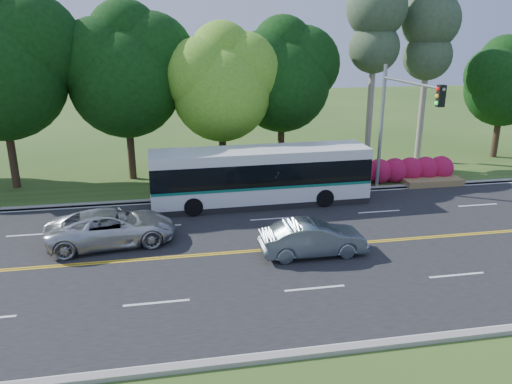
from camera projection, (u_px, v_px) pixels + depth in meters
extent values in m
plane|color=#2F531B|center=(302.00, 248.00, 20.99)|extent=(120.00, 120.00, 0.00)
cube|color=black|center=(302.00, 247.00, 20.99)|extent=(60.00, 14.00, 0.02)
cube|color=gray|center=(267.00, 194.00, 27.66)|extent=(60.00, 0.30, 0.15)
cube|color=gray|center=(369.00, 346.00, 14.28)|extent=(60.00, 0.30, 0.15)
cube|color=#2F531B|center=(261.00, 185.00, 29.40)|extent=(60.00, 4.00, 0.10)
cube|color=gold|center=(302.00, 248.00, 20.91)|extent=(57.00, 0.10, 0.00)
cube|color=gold|center=(301.00, 246.00, 21.06)|extent=(57.00, 0.10, 0.00)
cube|color=silver|center=(157.00, 303.00, 16.67)|extent=(2.20, 0.12, 0.00)
cube|color=silver|center=(315.00, 288.00, 17.62)|extent=(2.20, 0.12, 0.00)
cube|color=silver|center=(457.00, 275.00, 18.57)|extent=(2.20, 0.12, 0.00)
cube|color=silver|center=(32.00, 235.00, 22.27)|extent=(2.20, 0.12, 0.00)
cube|color=silver|center=(157.00, 226.00, 23.22)|extent=(2.20, 0.12, 0.00)
cube|color=silver|center=(273.00, 219.00, 24.18)|extent=(2.20, 0.12, 0.00)
cube|color=silver|center=(379.00, 212.00, 25.13)|extent=(2.20, 0.12, 0.00)
cube|color=silver|center=(478.00, 205.00, 26.08)|extent=(2.20, 0.12, 0.00)
cube|color=silver|center=(269.00, 197.00, 27.40)|extent=(57.00, 0.12, 0.00)
cube|color=silver|center=(365.00, 342.00, 14.57)|extent=(57.00, 0.12, 0.00)
cylinder|color=black|center=(12.00, 155.00, 28.26)|extent=(0.44, 0.44, 3.96)
sphere|color=black|center=(0.00, 74.00, 26.88)|extent=(7.20, 7.20, 7.20)
sphere|color=black|center=(29.00, 46.00, 27.00)|extent=(5.76, 5.76, 5.76)
cylinder|color=black|center=(131.00, 150.00, 30.38)|extent=(0.44, 0.44, 3.60)
sphere|color=black|center=(126.00, 81.00, 29.12)|extent=(6.60, 6.60, 6.60)
sphere|color=black|center=(150.00, 57.00, 29.25)|extent=(5.28, 5.28, 5.28)
sphere|color=black|center=(100.00, 61.00, 28.35)|extent=(4.95, 4.95, 4.95)
sphere|color=black|center=(124.00, 37.00, 28.75)|extent=(4.29, 4.29, 4.29)
cylinder|color=black|center=(223.00, 153.00, 30.45)|extent=(0.44, 0.44, 3.24)
sphere|color=#53951F|center=(222.00, 92.00, 29.33)|extent=(5.80, 5.80, 5.80)
sphere|color=#53951F|center=(242.00, 71.00, 29.48)|extent=(4.64, 4.64, 4.64)
sphere|color=#53951F|center=(201.00, 75.00, 28.63)|extent=(4.35, 4.35, 4.35)
sphere|color=#53951F|center=(222.00, 54.00, 29.05)|extent=(3.77, 3.77, 3.77)
cylinder|color=black|center=(281.00, 144.00, 32.52)|extent=(0.44, 0.44, 3.42)
sphere|color=black|center=(282.00, 84.00, 31.35)|extent=(6.00, 6.00, 6.00)
sphere|color=black|center=(302.00, 64.00, 31.50)|extent=(4.80, 4.80, 4.80)
sphere|color=black|center=(264.00, 67.00, 30.63)|extent=(4.50, 4.50, 4.50)
sphere|color=black|center=(283.00, 47.00, 31.05)|extent=(3.90, 3.90, 3.90)
cylinder|color=#9E9280|center=(371.00, 92.00, 32.58)|extent=(0.40, 0.40, 9.80)
sphere|color=#354B2F|center=(374.00, 48.00, 31.72)|extent=(3.23, 3.23, 3.23)
sphere|color=#354B2F|center=(377.00, 8.00, 30.99)|extent=(3.80, 3.80, 3.80)
cylinder|color=#9E9280|center=(423.00, 95.00, 33.84)|extent=(0.40, 0.40, 9.10)
sphere|color=#354B2F|center=(427.00, 56.00, 33.05)|extent=(3.23, 3.23, 3.23)
sphere|color=#354B2F|center=(431.00, 21.00, 32.37)|extent=(3.80, 3.80, 3.80)
cylinder|color=black|center=(496.00, 136.00, 35.81)|extent=(0.44, 0.44, 3.06)
sphere|color=black|center=(503.00, 89.00, 34.78)|extent=(5.20, 5.20, 5.20)
sphere|color=black|center=(493.00, 76.00, 34.13)|extent=(3.90, 3.90, 3.90)
sphere|color=black|center=(505.00, 59.00, 34.58)|extent=(3.38, 3.38, 3.38)
sphere|color=#A10D2F|center=(314.00, 175.00, 28.96)|extent=(1.50, 1.50, 1.50)
sphere|color=#A10D2F|center=(331.00, 174.00, 29.13)|extent=(1.50, 1.50, 1.50)
sphere|color=#A10D2F|center=(347.00, 173.00, 29.30)|extent=(1.50, 1.50, 1.50)
sphere|color=#A10D2F|center=(363.00, 172.00, 29.48)|extent=(1.50, 1.50, 1.50)
sphere|color=#A10D2F|center=(379.00, 171.00, 29.65)|extent=(1.50, 1.50, 1.50)
sphere|color=#A10D2F|center=(395.00, 171.00, 29.82)|extent=(1.50, 1.50, 1.50)
sphere|color=#A10D2F|center=(410.00, 170.00, 30.00)|extent=(1.50, 1.50, 1.50)
sphere|color=#A10D2F|center=(426.00, 169.00, 30.17)|extent=(1.50, 1.50, 1.50)
sphere|color=#A10D2F|center=(441.00, 168.00, 30.34)|extent=(1.50, 1.50, 1.50)
cube|color=brown|center=(431.00, 181.00, 29.59)|extent=(3.50, 1.40, 0.40)
cylinder|color=#92949A|center=(381.00, 129.00, 27.88)|extent=(0.20, 0.20, 7.00)
cylinder|color=#92949A|center=(411.00, 83.00, 24.21)|extent=(0.14, 6.00, 0.14)
cube|color=black|center=(441.00, 96.00, 21.68)|extent=(0.32, 0.28, 0.95)
sphere|color=red|center=(438.00, 89.00, 21.56)|extent=(0.18, 0.18, 0.18)
sphere|color=yellow|center=(437.00, 96.00, 21.65)|extent=(0.18, 0.18, 0.18)
sphere|color=#19D833|center=(437.00, 103.00, 21.75)|extent=(0.18, 0.18, 0.18)
cube|color=silver|center=(260.00, 189.00, 26.06)|extent=(11.31, 2.64, 0.93)
cube|color=black|center=(260.00, 170.00, 25.74)|extent=(11.25, 2.68, 1.16)
cube|color=silver|center=(261.00, 154.00, 25.48)|extent=(11.31, 2.64, 0.52)
cube|color=#0B6854|center=(260.00, 182.00, 25.93)|extent=(11.25, 2.69, 0.13)
cube|color=black|center=(150.00, 174.00, 24.63)|extent=(0.11, 2.20, 1.60)
cube|color=#19E54C|center=(149.00, 157.00, 24.35)|extent=(0.08, 1.44, 0.21)
cube|color=black|center=(260.00, 201.00, 26.25)|extent=(11.30, 2.54, 0.33)
cylinder|color=black|center=(193.00, 207.00, 24.42)|extent=(0.94, 0.28, 0.94)
cylinder|color=black|center=(190.00, 193.00, 26.51)|extent=(0.94, 0.28, 0.94)
cylinder|color=black|center=(325.00, 198.00, 25.72)|extent=(0.94, 0.28, 0.94)
cylinder|color=black|center=(311.00, 185.00, 27.81)|extent=(0.94, 0.28, 0.94)
imported|color=slate|center=(313.00, 238.00, 20.09)|extent=(4.30, 1.54, 1.41)
imported|color=silver|center=(112.00, 227.00, 21.12)|extent=(5.63, 3.17, 1.49)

